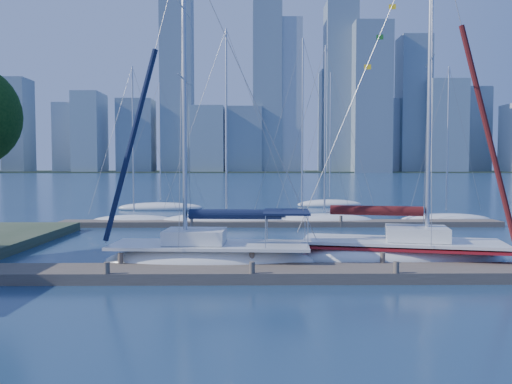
{
  "coord_description": "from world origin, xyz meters",
  "views": [
    {
      "loc": [
        -0.04,
        -17.94,
        4.11
      ],
      "look_at": [
        0.19,
        4.0,
        2.96
      ],
      "focal_mm": 35.0,
      "sensor_mm": 36.0,
      "label": 1
    }
  ],
  "objects": [
    {
      "name": "ground",
      "position": [
        0.0,
        0.0,
        0.0
      ],
      "size": [
        700.0,
        700.0,
        0.0
      ],
      "primitive_type": "plane",
      "color": "navy",
      "rests_on": "ground"
    },
    {
      "name": "near_dock",
      "position": [
        0.0,
        0.0,
        0.2
      ],
      "size": [
        26.0,
        2.0,
        0.4
      ],
      "primitive_type": "cube",
      "color": "#50463A",
      "rests_on": "ground"
    },
    {
      "name": "far_dock",
      "position": [
        2.0,
        16.0,
        0.18
      ],
      "size": [
        30.0,
        1.8,
        0.36
      ],
      "primitive_type": "cube",
      "color": "#50463A",
      "rests_on": "ground"
    },
    {
      "name": "far_shore",
      "position": [
        0.0,
        320.0,
        0.0
      ],
      "size": [
        800.0,
        100.0,
        1.5
      ],
      "primitive_type": "cube",
      "color": "#38472D",
      "rests_on": "ground"
    },
    {
      "name": "sailboat_navy",
      "position": [
        -1.68,
        1.89,
        1.04
      ],
      "size": [
        8.64,
        3.28,
        13.45
      ],
      "rotation": [
        0.0,
        0.0,
        -0.06
      ],
      "color": "white",
      "rests_on": "ground"
    },
    {
      "name": "sailboat_maroon",
      "position": [
        6.25,
        2.59,
        1.17
      ],
      "size": [
        9.11,
        4.67,
        14.97
      ],
      "rotation": [
        0.0,
        0.0,
        -0.22
      ],
      "color": "white",
      "rests_on": "ground"
    },
    {
      "name": "bg_boat_0",
      "position": [
        -8.3,
        17.24,
        0.23
      ],
      "size": [
        6.41,
        3.89,
        11.33
      ],
      "rotation": [
        0.0,
        0.0,
        0.35
      ],
      "color": "white",
      "rests_on": "ground"
    },
    {
      "name": "bg_boat_1",
      "position": [
        -1.73,
        16.85,
        0.28
      ],
      "size": [
        9.52,
        4.03,
        13.92
      ],
      "rotation": [
        0.0,
        0.0,
        -0.17
      ],
      "color": "white",
      "rests_on": "ground"
    },
    {
      "name": "bg_boat_2",
      "position": [
        3.59,
        17.17,
        0.26
      ],
      "size": [
        6.82,
        2.13,
        13.31
      ],
      "rotation": [
        0.0,
        0.0,
        0.0
      ],
      "color": "white",
      "rests_on": "ground"
    },
    {
      "name": "bg_boat_3",
      "position": [
        5.14,
        16.84,
        0.27
      ],
      "size": [
        7.42,
        4.51,
        12.77
      ],
      "rotation": [
        0.0,
        0.0,
        -0.35
      ],
      "color": "white",
      "rests_on": "ground"
    },
    {
      "name": "bg_boat_4",
      "position": [
        14.13,
        17.88,
        0.23
      ],
      "size": [
        6.89,
        4.26,
        11.53
      ],
      "rotation": [
        0.0,
        0.0,
        0.37
      ],
      "color": "white",
      "rests_on": "ground"
    },
    {
      "name": "bg_boat_6",
      "position": [
        -8.48,
        28.63,
        0.24
      ],
      "size": [
        8.07,
        2.94,
        12.14
      ],
      "rotation": [
        0.0,
        0.0,
        0.11
      ],
      "color": "white",
      "rests_on": "ground"
    },
    {
      "name": "bg_boat_7",
      "position": [
        7.95,
        32.24,
        0.27
      ],
      "size": [
        6.61,
        2.45,
        13.79
      ],
      "rotation": [
        0.0,
        0.0,
        0.05
      ],
      "color": "white",
      "rests_on": "ground"
    },
    {
      "name": "skyline",
      "position": [
        21.98,
        290.08,
        36.21
      ],
      "size": [
        503.52,
        51.31,
        121.69
      ],
      "color": "#859CAB",
      "rests_on": "ground"
    }
  ]
}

